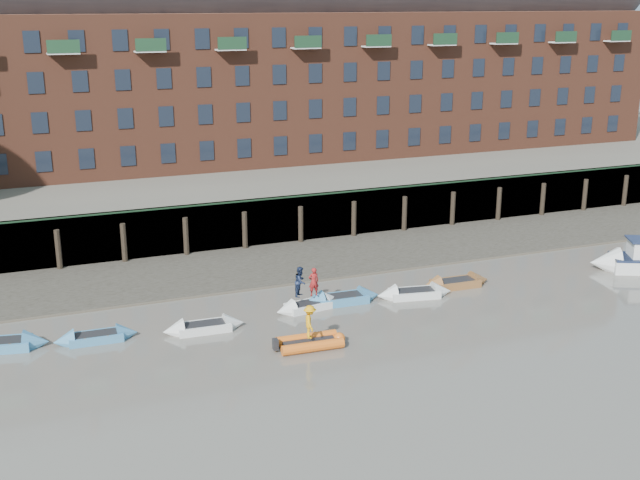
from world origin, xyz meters
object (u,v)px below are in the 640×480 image
motor_launch (636,260)px  rowboat_2 (204,327)px  rib_tender (312,342)px  rowboat_3 (309,306)px  rowboat_1 (96,337)px  rowboat_5 (414,293)px  rowboat_4 (342,299)px  person_rower_a (314,282)px  rowboat_6 (455,283)px  person_rower_b (300,282)px  person_rib_crew (310,322)px

motor_launch → rowboat_2: bearing=24.2°
rowboat_2 → rib_tender: bearing=-37.8°
rowboat_3 → motor_launch: motor_launch is taller
rib_tender → motor_launch: motor_launch is taller
rowboat_1 → rowboat_5: rowboat_5 is taller
rowboat_3 → rowboat_4: bearing=-2.6°
person_rower_a → rowboat_6: bearing=-176.0°
rowboat_3 → rowboat_5: rowboat_5 is taller
rowboat_5 → rowboat_1: bearing=-170.7°
rowboat_5 → rowboat_6: bearing=21.8°
rowboat_4 → motor_launch: size_ratio=0.68×
rowboat_6 → person_rower_a: 9.11m
rib_tender → motor_launch: bearing=11.0°
rowboat_3 → rowboat_4: size_ratio=0.91×
rowboat_5 → person_rower_b: size_ratio=2.70×
rowboat_2 → rowboat_4: 8.13m
rowboat_1 → rowboat_3: size_ratio=0.99×
rowboat_2 → person_rib_crew: person_rib_crew is taller
rowboat_4 → rib_tender: bearing=-124.1°
rowboat_5 → person_rib_crew: bearing=-141.3°
person_rower_b → rib_tender: bearing=-154.2°
rowboat_3 → person_rower_a: 1.39m
rowboat_1 → rowboat_6: size_ratio=0.93×
rowboat_3 → person_rower_b: person_rower_b is taller
rowboat_3 → rib_tender: size_ratio=1.22×
motor_launch → rowboat_3: bearing=21.7°
person_rib_crew → motor_launch: bearing=-68.9°
rowboat_2 → rib_tender: (4.46, -3.81, 0.04)m
rowboat_2 → person_rib_crew: 5.92m
rowboat_5 → rib_tender: (-7.81, -4.26, 0.03)m
rowboat_3 → motor_launch: bearing=-12.5°
rowboat_3 → rowboat_1: bearing=171.7°
rowboat_1 → rowboat_4: bearing=3.4°
rowboat_1 → rowboat_3: bearing=2.6°
rowboat_1 → person_rib_crew: 10.69m
rowboat_3 → rowboat_6: (9.25, 0.21, 0.02)m
rowboat_2 → rib_tender: rowboat_2 is taller
rowboat_4 → person_rib_crew: person_rib_crew is taller
rowboat_1 → rowboat_6: 20.58m
rowboat_5 → person_rower_b: bearing=-174.7°
rowboat_2 → motor_launch: bearing=1.9°
rowboat_2 → rowboat_5: rowboat_5 is taller
motor_launch → person_rower_a: person_rower_a is taller
person_rib_crew → rowboat_4: bearing=-24.5°
person_rower_b → person_rib_crew: (-1.30, -4.91, -0.24)m
rowboat_1 → person_rib_crew: size_ratio=2.47×
rowboat_1 → person_rib_crew: (9.58, -4.60, 1.16)m
rowboat_6 → person_rib_crew: person_rib_crew is taller
rowboat_5 → person_rower_b: (-6.66, 0.56, 1.39)m
rowboat_1 → person_rib_crew: person_rib_crew is taller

